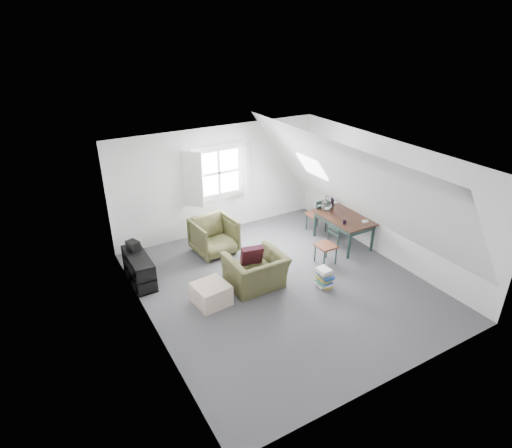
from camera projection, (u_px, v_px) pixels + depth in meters
floor at (282, 285)px, 8.18m from camera, size 5.50×5.50×0.00m
ceiling at (286, 159)px, 7.08m from camera, size 5.50×5.50×0.00m
wall_back at (218, 181)px, 9.77m from camera, size 5.00×0.00×5.00m
wall_front at (402, 309)px, 5.48m from camera, size 5.00×0.00×5.00m
wall_left at (147, 263)px, 6.51m from camera, size 0.00×5.50×5.50m
wall_right at (386, 200)px, 8.75m from camera, size 0.00×5.50×5.50m
slope_left at (203, 219)px, 6.71m from camera, size 3.19×5.50×4.48m
slope_right at (353, 184)px, 8.09m from camera, size 3.19×5.50×4.48m
dormer_window at (219, 173)px, 9.63m from camera, size 1.71×0.35×1.30m
skylight at (312, 167)px, 9.12m from camera, size 0.35×0.75×0.47m
armchair_near at (256, 286)px, 8.15m from camera, size 1.04×0.91×0.67m
armchair_far at (215, 252)px, 9.32m from camera, size 0.91×0.93×0.79m
throw_pillow at (252, 256)px, 8.01m from camera, size 0.45×0.32×0.43m
ottoman at (211, 294)px, 7.60m from camera, size 0.63×0.63×0.38m
dining_table at (344, 220)px, 9.45m from camera, size 0.80×1.33×0.66m
demijohn at (326, 205)px, 9.63m from camera, size 0.24×0.24×0.34m
vase_twigs at (332, 201)px, 9.82m from camera, size 0.08×0.09×0.63m
cup at (344, 224)px, 9.06m from camera, size 0.11×0.11×0.09m
paper_box at (365, 221)px, 9.14m from camera, size 0.13×0.11×0.04m
dining_chair_far at (318, 214)px, 10.04m from camera, size 0.40×0.40×0.86m
dining_chair_near at (327, 245)px, 8.76m from camera, size 0.38×0.38×0.80m
media_shelf at (140, 270)px, 8.18m from camera, size 0.36×1.09×0.56m
electronics_box at (133, 246)px, 8.24m from camera, size 0.25×0.30×0.20m
magazine_stack at (324, 278)px, 8.06m from camera, size 0.29×0.34×0.38m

